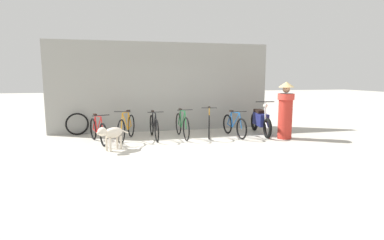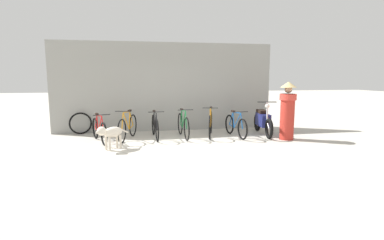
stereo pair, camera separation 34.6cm
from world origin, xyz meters
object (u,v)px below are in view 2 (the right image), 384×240
object	(u,v)px
bicycle_5	(236,126)
bicycle_2	(155,127)
motorcycle	(263,121)
bicycle_4	(211,124)
bicycle_0	(99,130)
spare_tire_left	(81,123)
bicycle_1	(128,127)
bicycle_3	(183,125)
person_in_robes	(288,110)
stray_dog	(111,133)

from	to	relation	value
bicycle_5	bicycle_2	bearing A→B (deg)	-100.84
motorcycle	bicycle_4	bearing A→B (deg)	-85.39
bicycle_4	motorcycle	size ratio (longest dim) A/B	0.85
bicycle_0	bicycle_2	xyz separation A→B (m)	(1.59, 0.23, 0.01)
motorcycle	spare_tire_left	xyz separation A→B (m)	(-5.74, 1.18, -0.09)
bicycle_2	motorcycle	bearing A→B (deg)	86.09
bicycle_5	spare_tire_left	world-z (taller)	bicycle_5
bicycle_0	bicycle_1	xyz separation A→B (m)	(0.79, 0.19, 0.03)
bicycle_3	bicycle_0	bearing A→B (deg)	-87.85
bicycle_1	bicycle_2	xyz separation A→B (m)	(0.81, 0.04, -0.02)
bicycle_2	person_in_robes	world-z (taller)	person_in_robes
bicycle_4	bicycle_2	bearing A→B (deg)	-72.62
motorcycle	bicycle_2	bearing A→B (deg)	-83.08
bicycle_1	bicycle_0	bearing A→B (deg)	-58.81
motorcycle	bicycle_5	bearing A→B (deg)	-73.40
bicycle_2	bicycle_4	distance (m)	1.73
bicycle_0	spare_tire_left	distance (m)	1.50
bicycle_0	bicycle_1	size ratio (longest dim) A/B	0.98
motorcycle	bicycle_3	bearing A→B (deg)	-82.72
bicycle_1	spare_tire_left	size ratio (longest dim) A/B	2.30
bicycle_2	bicycle_5	distance (m)	2.48
bicycle_4	motorcycle	xyz separation A→B (m)	(1.70, -0.12, 0.06)
bicycle_3	person_in_robes	distance (m)	3.13
bicycle_4	bicycle_5	xyz separation A→B (m)	(0.74, -0.25, -0.05)
bicycle_0	bicycle_2	size ratio (longest dim) A/B	0.96
motorcycle	person_in_robes	world-z (taller)	person_in_robes
bicycle_3	motorcycle	size ratio (longest dim) A/B	0.85
bicycle_2	bicycle_3	world-z (taller)	bicycle_3
bicycle_1	person_in_robes	xyz separation A→B (m)	(4.62, -0.87, 0.52)
bicycle_2	motorcycle	size ratio (longest dim) A/B	0.85
bicycle_2	bicycle_5	xyz separation A→B (m)	(2.47, -0.23, -0.02)
person_in_robes	bicycle_1	bearing A→B (deg)	-12.91
motorcycle	bicycle_0	bearing A→B (deg)	-79.94
bicycle_3	motorcycle	bearing A→B (deg)	86.46
stray_dog	bicycle_3	bearing A→B (deg)	169.62
bicycle_4	spare_tire_left	distance (m)	4.18
stray_dog	person_in_robes	size ratio (longest dim) A/B	0.47
bicycle_3	bicycle_2	bearing A→B (deg)	-94.99
bicycle_2	bicycle_4	size ratio (longest dim) A/B	1.00
bicycle_0	spare_tire_left	size ratio (longest dim) A/B	2.26
motorcycle	spare_tire_left	distance (m)	5.86
bicycle_2	bicycle_4	world-z (taller)	bicycle_4
bicycle_3	bicycle_5	distance (m)	1.63
bicycle_5	spare_tire_left	bearing A→B (deg)	-110.83
stray_dog	spare_tire_left	xyz separation A→B (m)	(-1.11, 2.34, -0.09)
bicycle_3	person_in_robes	world-z (taller)	person_in_robes
bicycle_3	spare_tire_left	distance (m)	3.36
bicycle_0	motorcycle	bearing A→B (deg)	72.60
bicycle_5	bicycle_3	bearing A→B (deg)	-102.24
bicycle_1	person_in_robes	size ratio (longest dim) A/B	0.96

